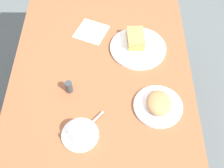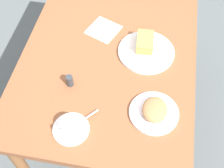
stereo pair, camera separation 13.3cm
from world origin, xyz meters
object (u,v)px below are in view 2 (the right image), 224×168
coffee_cup (70,125)px  spoon (86,118)px  sandwich_plate (146,52)px  sandwich_front (145,42)px  side_plate (154,113)px  dining_table (111,55)px  salt_shaker (70,81)px  napkin (103,30)px  coffee_saucer (71,129)px

coffee_cup → spoon: bearing=-41.6°
coffee_cup → spoon: (0.06, -0.05, -0.03)m
sandwich_plate → coffee_cup: size_ratio=2.78×
sandwich_plate → coffee_cup: 0.55m
sandwich_front → coffee_cup: size_ratio=1.30×
sandwich_front → side_plate: (-0.38, -0.09, -0.03)m
sandwich_plate → coffee_cup: bearing=151.5°
sandwich_plate → sandwich_front: size_ratio=2.15×
dining_table → side_plate: 0.45m
coffee_cup → salt_shaker: bearing=15.5°
spoon → side_plate: 0.29m
napkin → side_plate: bearing=-145.7°
sandwich_front → coffee_saucer: (-0.51, 0.25, -0.03)m
dining_table → side_plate: bearing=-144.8°
sandwich_plate → spoon: spoon is taller
sandwich_plate → spoon: bearing=153.6°
dining_table → side_plate: (-0.36, -0.25, 0.09)m
sandwich_plate → napkin: 0.27m
dining_table → sandwich_plate: 0.20m
sandwich_plate → salt_shaker: bearing=128.4°
spoon → napkin: (0.54, 0.03, -0.01)m
side_plate → salt_shaker: 0.41m
napkin → salt_shaker: 0.38m
spoon → napkin: spoon is taller
spoon → side_plate: size_ratio=0.38×
napkin → salt_shaker: (-0.37, 0.08, 0.03)m
coffee_saucer → salt_shaker: size_ratio=2.64×
dining_table → sandwich_front: (0.01, -0.17, 0.12)m
sandwich_front → side_plate: size_ratio=0.61×
coffee_cup → side_plate: coffee_cup is taller
coffee_cup → salt_shaker: size_ratio=1.72×
coffee_cup → dining_table: bearing=-9.0°
salt_shaker → spoon: bearing=-145.8°
coffee_cup → napkin: bearing=-1.8°
sandwich_plate → spoon: (-0.42, 0.21, 0.01)m
napkin → sandwich_plate: bearing=-116.2°
sandwich_front → napkin: 0.25m
dining_table → sandwich_plate: bearing=-96.2°
napkin → salt_shaker: salt_shaker is taller
side_plate → salt_shaker: size_ratio=3.66×
side_plate → napkin: 0.56m
dining_table → salt_shaker: size_ratio=21.98×
sandwich_front → spoon: (-0.46, 0.20, -0.03)m
coffee_cup → side_plate: (0.14, -0.33, -0.03)m
coffee_cup → sandwich_front: bearing=-25.7°
sandwich_front → coffee_cup: 0.57m
coffee_saucer → side_plate: bearing=-67.5°
side_plate → salt_shaker: salt_shaker is taller
salt_shaker → side_plate: bearing=-102.2°
spoon → salt_shaker: bearing=34.2°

